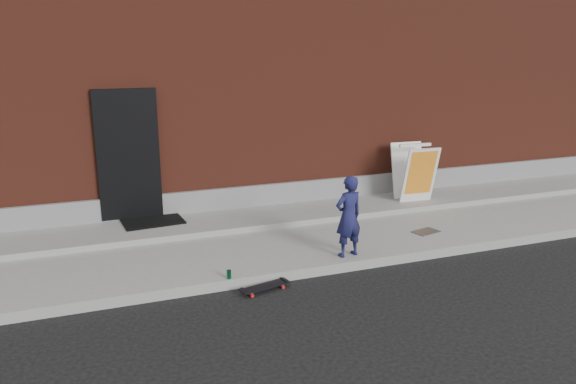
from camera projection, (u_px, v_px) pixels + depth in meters
name	position (u px, v px, depth m)	size (l,w,h in m)	color
ground	(337.00, 274.00, 8.20)	(80.00, 80.00, 0.00)	black
sidewalk	(300.00, 237.00, 9.54)	(20.00, 3.00, 0.15)	gray
apron	(282.00, 215.00, 10.32)	(20.00, 1.20, 0.10)	gray
building	(218.00, 74.00, 13.88)	(20.00, 8.10, 5.00)	maroon
child	(348.00, 216.00, 8.33)	(0.45, 0.30, 1.24)	#1A1C4A
skateboard	(265.00, 287.00, 7.61)	(0.73, 0.33, 0.08)	red
pizza_sign	(414.00, 172.00, 10.98)	(0.71, 0.83, 1.12)	white
soda_can	(229.00, 274.00, 7.65)	(0.07, 0.07, 0.12)	#17733D
doormat	(152.00, 220.00, 9.80)	(1.01, 0.82, 0.03)	black
utility_plate	(426.00, 232.00, 9.53)	(0.44, 0.28, 0.01)	#535458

